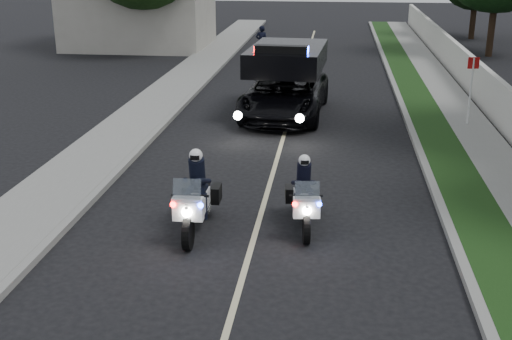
{
  "coord_description": "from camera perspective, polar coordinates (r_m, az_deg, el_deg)",
  "views": [
    {
      "loc": [
        1.54,
        -12.02,
        5.82
      ],
      "look_at": [
        -0.13,
        1.75,
        1.0
      ],
      "focal_mm": 45.72,
      "sensor_mm": 36.0,
      "label": 1
    }
  ],
  "objects": [
    {
      "name": "police_moto_right",
      "position": [
        14.26,
        4.15,
        -4.98
      ],
      "size": [
        0.89,
        1.97,
        1.62
      ],
      "primitive_type": null,
      "rotation": [
        0.0,
        0.0,
        0.12
      ],
      "color": "white",
      "rests_on": "ground"
    },
    {
      "name": "police_suv",
      "position": [
        23.46,
        2.53,
        4.78
      ],
      "size": [
        3.05,
        6.01,
        2.85
      ],
      "primitive_type": "imported",
      "rotation": [
        0.0,
        0.0,
        -0.06
      ],
      "color": "black",
      "rests_on": "ground"
    },
    {
      "name": "grass_verge",
      "position": [
        22.99,
        14.9,
        4.05
      ],
      "size": [
        1.2,
        60.0,
        0.16
      ],
      "primitive_type": "cube",
      "color": "#193814",
      "rests_on": "ground"
    },
    {
      "name": "ground",
      "position": [
        13.45,
        -0.33,
        -6.49
      ],
      "size": [
        120.0,
        120.0,
        0.0
      ],
      "primitive_type": "plane",
      "color": "black",
      "rests_on": "ground"
    },
    {
      "name": "tree_right_e",
      "position": [
        45.35,
        18.28,
        10.85
      ],
      "size": [
        6.34,
        6.34,
        8.35
      ],
      "primitive_type": null,
      "rotation": [
        0.0,
        0.0,
        -0.32
      ],
      "color": "black",
      "rests_on": "ground"
    },
    {
      "name": "property_wall",
      "position": [
        23.27,
        20.67,
        5.34
      ],
      "size": [
        0.22,
        60.0,
        1.5
      ],
      "primitive_type": "cube",
      "color": "beige",
      "rests_on": "ground"
    },
    {
      "name": "cyclist",
      "position": [
        34.54,
        0.49,
        9.46
      ],
      "size": [
        0.64,
        0.47,
        1.66
      ],
      "primitive_type": "imported",
      "rotation": [
        0.0,
        0.0,
        3.27
      ],
      "color": "black",
      "rests_on": "ground"
    },
    {
      "name": "sign_post",
      "position": [
        22.95,
        17.94,
        3.53
      ],
      "size": [
        0.44,
        0.44,
        2.44
      ],
      "primitive_type": null,
      "rotation": [
        0.0,
        0.0,
        0.15
      ],
      "color": "#B70D14",
      "rests_on": "ground"
    },
    {
      "name": "police_moto_left",
      "position": [
        14.1,
        -5.19,
        -5.3
      ],
      "size": [
        0.79,
        2.13,
        1.8
      ],
      "primitive_type": null,
      "rotation": [
        0.0,
        0.0,
        0.02
      ],
      "color": "white",
      "rests_on": "ground"
    },
    {
      "name": "tree_left_near",
      "position": [
        37.3,
        -9.48,
        9.93
      ],
      "size": [
        6.98,
        6.98,
        11.25
      ],
      "primitive_type": null,
      "rotation": [
        0.0,
        0.0,
        -0.03
      ],
      "color": "#1E4216",
      "rests_on": "ground"
    },
    {
      "name": "curb_left",
      "position": [
        23.45,
        -7.22,
        4.83
      ],
      "size": [
        0.2,
        60.0,
        0.15
      ],
      "primitive_type": "cube",
      "color": "gray",
      "rests_on": "ground"
    },
    {
      "name": "tree_right_d",
      "position": [
        38.45,
        19.66,
        9.36
      ],
      "size": [
        7.01,
        7.01,
        10.69
      ],
      "primitive_type": null,
      "rotation": [
        0.0,
        0.0,
        -0.1
      ],
      "color": "#153B13",
      "rests_on": "ground"
    },
    {
      "name": "sidewalk_right",
      "position": [
        23.21,
        18.08,
        3.88
      ],
      "size": [
        1.4,
        60.0,
        0.16
      ],
      "primitive_type": "cube",
      "color": "gray",
      "rests_on": "ground"
    },
    {
      "name": "tree_left_far",
      "position": [
        42.22,
        -8.63,
        11.03
      ],
      "size": [
        6.41,
        6.41,
        9.87
      ],
      "primitive_type": null,
      "rotation": [
        0.0,
        0.0,
        -0.09
      ],
      "color": "black",
      "rests_on": "ground"
    },
    {
      "name": "curb_right",
      "position": [
        22.9,
        13.16,
        4.12
      ],
      "size": [
        0.2,
        60.0,
        0.15
      ],
      "primitive_type": "cube",
      "color": "gray",
      "rests_on": "ground"
    },
    {
      "name": "sidewalk_left",
      "position": [
        23.74,
        -9.81,
        4.88
      ],
      "size": [
        2.0,
        60.0,
        0.16
      ],
      "primitive_type": "cube",
      "color": "gray",
      "rests_on": "ground"
    },
    {
      "name": "lane_marking",
      "position": [
        22.83,
        2.85,
        4.38
      ],
      "size": [
        0.12,
        50.0,
        0.01
      ],
      "primitive_type": "cube",
      "color": "#BFB78C",
      "rests_on": "ground"
    },
    {
      "name": "bicycle",
      "position": [
        34.54,
        0.49,
        9.46
      ],
      "size": [
        0.71,
        1.69,
        0.86
      ],
      "primitive_type": "imported",
      "rotation": [
        0.0,
        0.0,
        -0.09
      ],
      "color": "black",
      "rests_on": "ground"
    }
  ]
}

